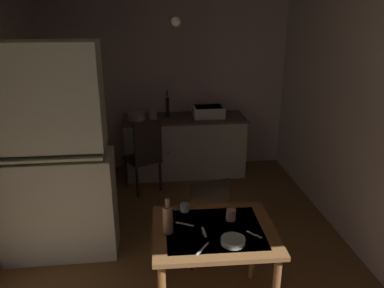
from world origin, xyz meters
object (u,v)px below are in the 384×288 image
Objects in this scene: sink_basin at (208,111)px; glass_bottle at (168,219)px; mug_tall at (231,215)px; dining_table at (214,241)px; hand_pump at (168,105)px; chair_far_side at (205,217)px; hutch_cabinet at (53,163)px; chair_by_counter at (145,156)px; serving_bowl_wide at (233,241)px; mixing_bowl_counter at (136,116)px.

glass_bottle is at bearing -104.87° from sink_basin.
dining_table is at bearing -142.80° from mug_tall.
hand_pump reaches higher than chair_far_side.
sink_basin reaches higher than mug_tall.
dining_table is (1.37, -0.92, -0.34)m from hutch_cabinet.
serving_bowl_wide is (0.65, -2.37, 0.25)m from chair_by_counter.
hutch_cabinet is at bearing -123.31° from chair_by_counter.
chair_far_side is 3.13× the size of glass_bottle.
dining_table is at bearing 1.04° from glass_bottle.
hand_pump is 2.21× the size of serving_bowl_wide.
glass_bottle is (-0.15, -2.78, -0.17)m from hand_pump.
sink_basin is at bearing 85.19° from mug_tall.
dining_table is at bearing -75.91° from chair_by_counter.
chair_by_counter is (0.82, 1.25, -0.46)m from hutch_cabinet.
glass_bottle reaches higher than chair_far_side.
dining_table is 10.95× the size of mug_tall.
mixing_bowl_counter is at bearing -177.20° from sink_basin.
chair_far_side is (-0.35, -2.10, -0.47)m from sink_basin.
hand_pump reaches higher than glass_bottle.
serving_bowl_wide is at bearing -84.07° from hand_pump.
hutch_cabinet reaches higher than hand_pump.
mixing_bowl_counter is 2.97m from serving_bowl_wide.
dining_table is 3.33× the size of glass_bottle.
dining_table is at bearing -97.82° from sink_basin.
chair_by_counter is (-0.92, -0.55, -0.42)m from sink_basin.
mixing_bowl_counter is 0.25× the size of dining_table.
dining_table is (-0.37, -2.72, -0.30)m from sink_basin.
hand_pump is 1.36× the size of glass_bottle.
serving_bowl_wide reaches higher than dining_table.
mug_tall is at bearing -71.20° from chair_by_counter.
hutch_cabinet is at bearing 152.20° from mug_tall.
chair_far_side is at bearing -69.86° from chair_by_counter.
hutch_cabinet is at bearing 168.01° from chair_far_side.
chair_by_counter is (-0.55, 2.17, -0.12)m from dining_table.
hutch_cabinet is 1.68m from dining_table.
hutch_cabinet is 1.38m from glass_bottle.
hutch_cabinet is 11.77× the size of serving_bowl_wide.
chair_by_counter is 2.47m from serving_bowl_wide.
serving_bowl_wide is (0.75, -2.87, -0.14)m from mixing_bowl_counter.
serving_bowl_wide is (1.47, -1.12, -0.21)m from hutch_cabinet.
chair_by_counter is at bearing -78.32° from mixing_bowl_counter.
mug_tall is 0.30× the size of glass_bottle.
hutch_cabinet is 23.83× the size of mug_tall.
mug_tall is at bearing 13.74° from glass_bottle.
hand_pump is 1.63× the size of mixing_bowl_counter.
hand_pump is 0.47m from mixing_bowl_counter.
mug_tall is (0.70, -2.06, 0.28)m from chair_by_counter.
mixing_bowl_counter reaches higher than mug_tall.
glass_bottle is (-0.73, -2.73, -0.07)m from sink_basin.
glass_bottle is (0.30, -2.68, -0.05)m from mixing_bowl_counter.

